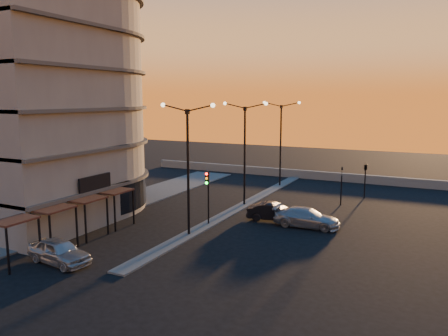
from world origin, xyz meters
TOP-DOWN VIEW (x-y plane):
  - ground at (0.00, 0.00)m, footprint 120.00×120.00m
  - sidewalk_west at (-10.50, 4.00)m, footprint 5.00×40.00m
  - median at (0.00, 10.00)m, footprint 1.20×36.00m
  - parapet at (2.00, 26.00)m, footprint 44.00×0.50m
  - building at (-14.00, 0.03)m, footprint 14.35×17.08m
  - streetlamp_near at (0.00, 0.00)m, footprint 4.32×0.32m
  - streetlamp_mid at (0.00, 10.00)m, footprint 4.32×0.32m
  - streetlamp_far at (0.00, 20.00)m, footprint 4.32×0.32m
  - traffic_light_main at (0.00, 2.87)m, footprint 0.28×0.44m
  - signal_east_a at (8.00, 14.00)m, footprint 0.13×0.16m
  - signal_east_b at (9.50, 18.00)m, footprint 0.42×1.99m
  - car_hatchback at (-4.22, -8.06)m, footprint 4.57×2.30m
  - car_sedan at (4.19, 6.45)m, footprint 4.56×2.34m
  - car_wagon at (7.03, 5.89)m, footprint 5.11×2.19m

SIDE VIEW (x-z plane):
  - ground at x=0.00m, z-range 0.00..0.00m
  - sidewalk_west at x=-10.50m, z-range 0.00..0.12m
  - median at x=0.00m, z-range 0.00..0.12m
  - parapet at x=2.00m, z-range 0.00..1.00m
  - car_sedan at x=4.19m, z-range 0.00..1.43m
  - car_wagon at x=7.03m, z-range 0.00..1.47m
  - car_hatchback at x=-4.22m, z-range 0.00..1.49m
  - signal_east_a at x=8.00m, z-range 0.13..3.73m
  - traffic_light_main at x=0.00m, z-range 0.76..5.01m
  - signal_east_b at x=9.50m, z-range 1.30..4.90m
  - streetlamp_near at x=0.00m, z-range 0.84..10.35m
  - streetlamp_mid at x=0.00m, z-range 0.84..10.35m
  - streetlamp_far at x=0.00m, z-range 0.84..10.35m
  - building at x=-14.00m, z-range -0.59..24.41m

